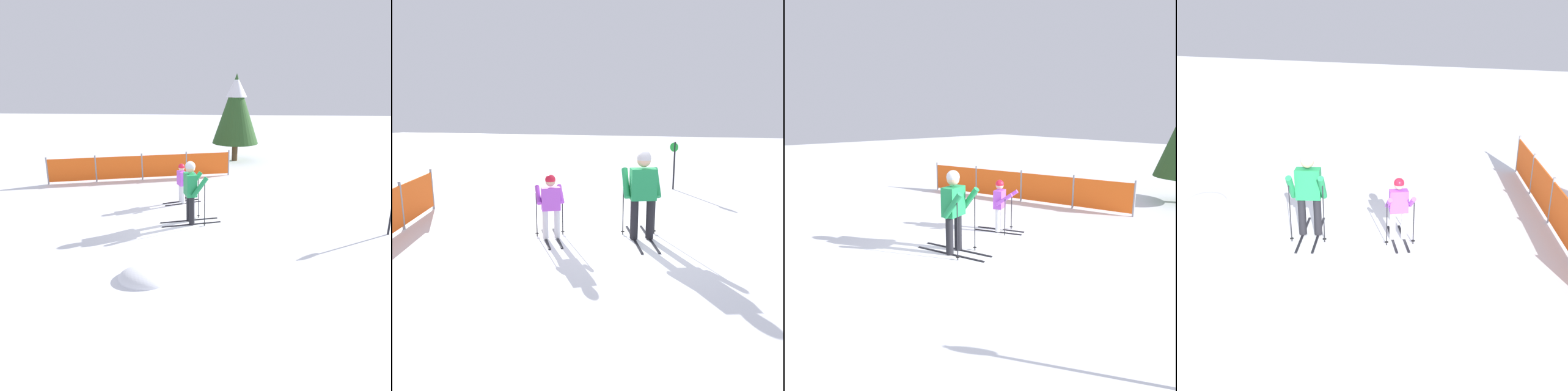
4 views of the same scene
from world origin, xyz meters
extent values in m
plane|color=white|center=(0.00, 0.00, 0.00)|extent=(60.00, 60.00, 0.00)
cube|color=black|center=(-0.35, -0.13, 0.01)|extent=(1.53, 0.54, 0.02)
cube|color=black|center=(-0.25, -0.42, 0.01)|extent=(1.53, 0.54, 0.02)
cylinder|color=black|center=(-0.35, -0.13, 0.40)|extent=(0.15, 0.15, 0.75)
cylinder|color=black|center=(-0.25, -0.42, 0.40)|extent=(0.15, 0.15, 0.75)
cube|color=#1E8C4C|center=(-0.30, -0.28, 1.07)|extent=(0.40, 0.53, 0.59)
cylinder|color=#1E8C4C|center=(-0.22, 0.06, 1.06)|extent=(0.47, 0.25, 0.55)
cylinder|color=#1E8C4C|center=(-0.04, -0.50, 1.06)|extent=(0.47, 0.25, 0.55)
sphere|color=#D8AD8C|center=(-0.30, -0.28, 1.51)|extent=(0.25, 0.25, 0.25)
sphere|color=silver|center=(-0.30, -0.28, 1.56)|extent=(0.26, 0.26, 0.26)
cylinder|color=black|center=(-0.11, 0.12, 0.59)|extent=(0.02, 0.02, 1.17)
cylinder|color=black|center=(-0.11, 0.12, 0.06)|extent=(0.07, 0.07, 0.01)
cylinder|color=black|center=(0.09, -0.48, 0.59)|extent=(0.02, 0.02, 1.17)
cylinder|color=black|center=(0.09, -0.48, 0.06)|extent=(0.07, 0.07, 0.01)
cube|color=black|center=(-0.76, 1.49, 0.01)|extent=(1.07, 0.57, 0.02)
cube|color=black|center=(-0.66, 1.30, 0.01)|extent=(1.07, 0.57, 0.02)
cylinder|color=silver|center=(-0.76, 1.49, 0.30)|extent=(0.11, 0.11, 0.56)
cylinder|color=silver|center=(-0.66, 1.30, 0.30)|extent=(0.11, 0.11, 0.56)
cube|color=#B24CD8|center=(-0.71, 1.39, 0.79)|extent=(0.33, 0.40, 0.43)
cylinder|color=#B24CD8|center=(-0.64, 1.67, 0.84)|extent=(0.41, 0.26, 0.33)
cylinder|color=#B24CD8|center=(-0.45, 1.28, 0.84)|extent=(0.41, 0.26, 0.33)
sphere|color=#D8AD8C|center=(-0.71, 1.39, 1.12)|extent=(0.19, 0.19, 0.19)
sphere|color=red|center=(-0.71, 1.39, 1.15)|extent=(0.19, 0.19, 0.19)
cylinder|color=black|center=(-0.63, 1.72, 0.43)|extent=(0.02, 0.02, 0.86)
cylinder|color=black|center=(-0.63, 1.72, 0.06)|extent=(0.07, 0.07, 0.01)
cylinder|color=black|center=(-0.40, 1.27, 0.43)|extent=(0.02, 0.02, 0.86)
cylinder|color=black|center=(-0.40, 1.27, 0.06)|extent=(0.07, 0.07, 0.01)
cylinder|color=gray|center=(-5.79, 3.16, 0.50)|extent=(0.06, 0.06, 1.00)
cylinder|color=gray|center=(-4.15, 3.63, 0.50)|extent=(0.06, 0.06, 1.00)
cylinder|color=gray|center=(-2.51, 4.10, 0.50)|extent=(0.06, 0.06, 1.00)
cube|color=#EE5918|center=(-4.97, 3.39, 0.50)|extent=(1.65, 0.50, 0.84)
cube|color=#EE5918|center=(-3.33, 3.86, 0.50)|extent=(1.65, 0.50, 0.84)
cube|color=#EE5918|center=(-1.69, 4.33, 0.50)|extent=(1.65, 0.50, 0.84)
ellipsoid|color=white|center=(-0.94, -3.30, 0.00)|extent=(1.04, 0.89, 0.42)
camera|label=1|loc=(0.52, -9.81, 3.76)|focal=35.00mm
camera|label=2|loc=(-7.26, -0.96, 2.40)|focal=35.00mm
camera|label=3|loc=(5.57, -4.71, 2.79)|focal=35.00mm
camera|label=4|loc=(7.45, 3.91, 4.19)|focal=45.00mm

